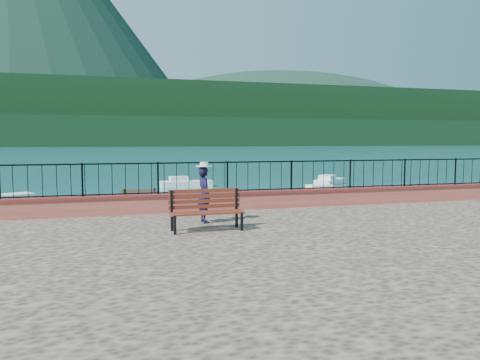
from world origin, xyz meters
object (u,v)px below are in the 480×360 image
park_bench (207,219)px  boat_1 (231,201)px  person (204,195)px  boat_4 (187,181)px  boat_5 (330,179)px  boat_0 (137,212)px  boat_2 (329,191)px

park_bench → boat_1: size_ratio=0.51×
person → boat_4: person is taller
park_bench → boat_5: (14.68, 21.85, -1.10)m
boat_0 → boat_5: (15.73, 12.97, 0.00)m
boat_4 → boat_5: same height
boat_0 → boat_1: 5.35m
boat_4 → boat_5: bearing=-8.5°
boat_1 → boat_4: bearing=103.0°
person → boat_4: size_ratio=0.40×
person → boat_4: (3.41, 22.15, -1.56)m
boat_1 → boat_5: (10.95, 10.58, 0.00)m
person → park_bench: bearing=164.3°
boat_0 → boat_2: (11.76, 5.38, 0.00)m
park_bench → boat_2: size_ratio=0.44×
park_bench → boat_5: park_bench is taller
boat_0 → boat_1: size_ratio=1.19×
boat_1 → boat_2: same height
park_bench → boat_4: park_bench is taller
park_bench → boat_5: 26.35m
boat_1 → boat_5: bearing=56.3°
person → boat_0: person is taller
park_bench → boat_0: size_ratio=0.42×
boat_2 → boat_4: bearing=127.3°
boat_4 → boat_5: size_ratio=1.08×
boat_5 → boat_2: bearing=-159.4°
park_bench → boat_1: bearing=71.2°
boat_4 → boat_5: (11.08, -1.43, 0.00)m
boat_0 → boat_5: size_ratio=1.21×
park_bench → boat_4: (3.60, 23.29, -1.10)m
boat_1 → boat_5: 15.22m
park_bench → boat_2: (10.70, 14.27, -1.10)m
boat_0 → boat_2: size_ratio=1.04×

